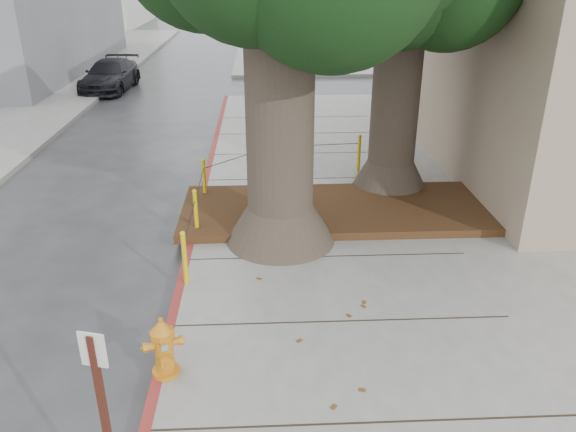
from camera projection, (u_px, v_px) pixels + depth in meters
name	position (u px, v px, depth m)	size (l,w,h in m)	color
ground	(308.00, 331.00, 8.27)	(140.00, 140.00, 0.00)	#28282B
sidewalk_far	(364.00, 47.00, 35.81)	(16.00, 20.00, 0.15)	slate
curb_red	(190.00, 250.00, 10.43)	(0.14, 26.00, 0.16)	maroon
planter_bed	(336.00, 209.00, 11.77)	(6.40, 2.60, 0.16)	black
bollard_ring	(251.00, 184.00, 11.94)	(3.79, 5.39, 0.95)	gold
fire_hydrant	(164.00, 347.00, 7.02)	(0.44, 0.44, 0.84)	orange
signpost	(107.00, 430.00, 4.65)	(0.22, 0.07, 2.23)	#471911
car_silver	(424.00, 69.00, 24.90)	(1.58, 3.92, 1.34)	#B1B0B6
car_red	(507.00, 67.00, 25.44)	(1.34, 3.83, 1.26)	maroon
car_dark	(110.00, 75.00, 23.75)	(1.73, 4.27, 1.24)	black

